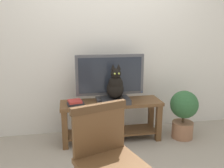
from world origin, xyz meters
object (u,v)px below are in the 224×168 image
object	(u,v)px
potted_plant	(184,111)
media_box	(115,100)
wooden_chair	(107,155)
book_stack	(75,103)
tv_stand	(111,114)
cat	(115,86)
tv	(110,77)

from	to	relation	value
potted_plant	media_box	bearing A→B (deg)	176.27
wooden_chair	book_stack	world-z (taller)	wooden_chair
tv_stand	cat	bearing A→B (deg)	-64.18
tv	potted_plant	distance (m)	1.11
tv	media_box	xyz separation A→B (m)	(0.04, -0.15, -0.29)
cat	book_stack	bearing A→B (deg)	177.34
tv	book_stack	xyz separation A→B (m)	(-0.47, -0.14, -0.29)
cat	tv_stand	bearing A→B (deg)	115.82
media_box	tv_stand	bearing A→B (deg)	120.19
potted_plant	wooden_chair	bearing A→B (deg)	-136.06
tv_stand	potted_plant	distance (m)	0.99
tv_stand	cat	xyz separation A→B (m)	(0.04, -0.08, 0.41)
media_box	book_stack	distance (m)	0.51
media_box	book_stack	size ratio (longest dim) A/B	1.69
tv_stand	tv	world-z (taller)	tv
cat	book_stack	size ratio (longest dim) A/B	2.07
tv_stand	wooden_chair	size ratio (longest dim) A/B	1.44
tv_stand	media_box	xyz separation A→B (m)	(0.04, -0.06, 0.21)
cat	potted_plant	bearing A→B (deg)	-2.80
tv_stand	book_stack	xyz separation A→B (m)	(-0.47, -0.06, 0.21)
book_stack	cat	bearing A→B (deg)	-2.66
tv_stand	media_box	world-z (taller)	media_box
tv	media_box	bearing A→B (deg)	-75.97
cat	tv	bearing A→B (deg)	103.14
book_stack	potted_plant	world-z (taller)	potted_plant
tv	wooden_chair	size ratio (longest dim) A/B	0.99
book_stack	potted_plant	bearing A→B (deg)	-2.75
wooden_chair	cat	bearing A→B (deg)	75.69
tv_stand	cat	world-z (taller)	cat
media_box	book_stack	bearing A→B (deg)	179.05
cat	potted_plant	xyz separation A→B (m)	(0.94, -0.05, -0.39)
tv_stand	book_stack	bearing A→B (deg)	-173.26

